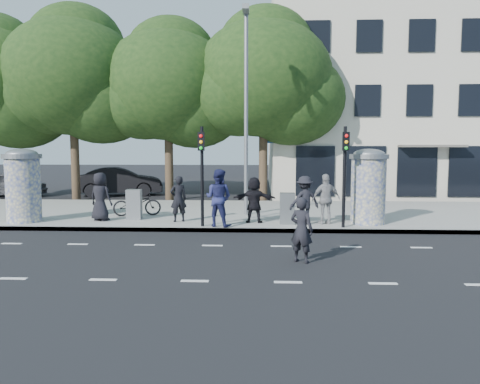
{
  "coord_description": "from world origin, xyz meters",
  "views": [
    {
      "loc": [
        1.43,
        -11.96,
        2.9
      ],
      "look_at": [
        0.71,
        3.5,
        1.37
      ],
      "focal_mm": 35.0,
      "sensor_mm": 36.0,
      "label": 1
    }
  ],
  "objects_px": {
    "traffic_pole_near": "(202,166)",
    "ped_b": "(178,199)",
    "ped_e": "(326,199)",
    "car_mid": "(119,182)",
    "cabinet_left": "(134,204)",
    "cabinet_right": "(287,208)",
    "ped_c": "(218,198)",
    "street_lamp": "(246,97)",
    "car_left": "(8,184)",
    "man_road": "(302,230)",
    "ped_f": "(254,200)",
    "ped_d": "(305,200)",
    "bicycle": "(137,204)",
    "traffic_pole_far": "(345,166)",
    "ad_column_right": "(368,185)",
    "ped_a": "(100,197)",
    "ad_column_left": "(23,184)"
  },
  "relations": [
    {
      "from": "traffic_pole_near",
      "to": "ped_e",
      "type": "height_order",
      "value": "traffic_pole_near"
    },
    {
      "from": "ad_column_right",
      "to": "ped_c",
      "type": "relative_size",
      "value": 1.35
    },
    {
      "from": "traffic_pole_near",
      "to": "ped_b",
      "type": "xyz_separation_m",
      "value": [
        -0.99,
        0.99,
        -1.25
      ]
    },
    {
      "from": "ped_e",
      "to": "car_mid",
      "type": "bearing_deg",
      "value": -58.93
    },
    {
      "from": "street_lamp",
      "to": "ped_b",
      "type": "xyz_separation_m",
      "value": [
        -2.39,
        -1.86,
        -3.81
      ]
    },
    {
      "from": "ad_column_right",
      "to": "man_road",
      "type": "distance_m",
      "value": 5.88
    },
    {
      "from": "ped_b",
      "to": "car_mid",
      "type": "bearing_deg",
      "value": -86.19
    },
    {
      "from": "ad_column_left",
      "to": "ped_f",
      "type": "height_order",
      "value": "ad_column_left"
    },
    {
      "from": "ped_b",
      "to": "car_mid",
      "type": "height_order",
      "value": "ped_b"
    },
    {
      "from": "ad_column_left",
      "to": "ped_b",
      "type": "xyz_separation_m",
      "value": [
        5.61,
        0.28,
        -0.55
      ]
    },
    {
      "from": "street_lamp",
      "to": "car_left",
      "type": "bearing_deg",
      "value": 151.63
    },
    {
      "from": "car_left",
      "to": "ad_column_left",
      "type": "bearing_deg",
      "value": -151.82
    },
    {
      "from": "ped_e",
      "to": "ped_f",
      "type": "height_order",
      "value": "ped_e"
    },
    {
      "from": "traffic_pole_near",
      "to": "ped_d",
      "type": "relative_size",
      "value": 1.99
    },
    {
      "from": "street_lamp",
      "to": "man_road",
      "type": "xyz_separation_m",
      "value": [
        1.63,
        -7.07,
        -3.97
      ]
    },
    {
      "from": "ped_d",
      "to": "car_left",
      "type": "xyz_separation_m",
      "value": [
        -16.05,
        9.76,
        -0.29
      ]
    },
    {
      "from": "bicycle",
      "to": "car_mid",
      "type": "bearing_deg",
      "value": 5.24
    },
    {
      "from": "street_lamp",
      "to": "cabinet_left",
      "type": "relative_size",
      "value": 7.11
    },
    {
      "from": "car_mid",
      "to": "street_lamp",
      "type": "bearing_deg",
      "value": -151.09
    },
    {
      "from": "ped_c",
      "to": "car_mid",
      "type": "height_order",
      "value": "ped_c"
    },
    {
      "from": "traffic_pole_far",
      "to": "ped_a",
      "type": "distance_m",
      "value": 8.84
    },
    {
      "from": "ad_column_left",
      "to": "car_mid",
      "type": "distance_m",
      "value": 10.55
    },
    {
      "from": "ad_column_right",
      "to": "man_road",
      "type": "relative_size",
      "value": 1.61
    },
    {
      "from": "cabinet_left",
      "to": "ad_column_left",
      "type": "bearing_deg",
      "value": -171.69
    },
    {
      "from": "ped_e",
      "to": "man_road",
      "type": "xyz_separation_m",
      "value": [
        -1.27,
        -4.94,
        -0.22
      ]
    },
    {
      "from": "ad_column_left",
      "to": "cabinet_right",
      "type": "height_order",
      "value": "ad_column_left"
    },
    {
      "from": "man_road",
      "to": "cabinet_left",
      "type": "distance_m",
      "value": 8.09
    },
    {
      "from": "ad_column_right",
      "to": "ped_b",
      "type": "height_order",
      "value": "ad_column_right"
    },
    {
      "from": "ped_d",
      "to": "ad_column_right",
      "type": "bearing_deg",
      "value": 167.45
    },
    {
      "from": "ad_column_right",
      "to": "ped_c",
      "type": "xyz_separation_m",
      "value": [
        -5.25,
        -0.85,
        -0.41
      ]
    },
    {
      "from": "ped_c",
      "to": "cabinet_right",
      "type": "distance_m",
      "value": 2.5
    },
    {
      "from": "ped_f",
      "to": "car_left",
      "type": "xyz_separation_m",
      "value": [
        -14.28,
        9.47,
        -0.27
      ]
    },
    {
      "from": "car_mid",
      "to": "ped_b",
      "type": "bearing_deg",
      "value": -166.23
    },
    {
      "from": "ad_column_right",
      "to": "ped_e",
      "type": "bearing_deg",
      "value": -172.38
    },
    {
      "from": "ad_column_right",
      "to": "cabinet_left",
      "type": "xyz_separation_m",
      "value": [
        -8.55,
        0.53,
        -0.83
      ]
    },
    {
      "from": "ped_c",
      "to": "cabinet_right",
      "type": "height_order",
      "value": "ped_c"
    },
    {
      "from": "ped_b",
      "to": "man_road",
      "type": "relative_size",
      "value": 1.02
    },
    {
      "from": "bicycle",
      "to": "traffic_pole_far",
      "type": "bearing_deg",
      "value": -122.83
    },
    {
      "from": "street_lamp",
      "to": "car_left",
      "type": "distance_m",
      "value": 16.34
    },
    {
      "from": "traffic_pole_near",
      "to": "cabinet_right",
      "type": "height_order",
      "value": "traffic_pole_near"
    },
    {
      "from": "ped_e",
      "to": "ped_f",
      "type": "bearing_deg",
      "value": -18.28
    },
    {
      "from": "ped_e",
      "to": "ped_b",
      "type": "bearing_deg",
      "value": -17.23
    },
    {
      "from": "ped_c",
      "to": "ped_f",
      "type": "distance_m",
      "value": 1.47
    },
    {
      "from": "ped_e",
      "to": "car_mid",
      "type": "relative_size",
      "value": 0.36
    },
    {
      "from": "ped_c",
      "to": "car_mid",
      "type": "bearing_deg",
      "value": -38.21
    },
    {
      "from": "ped_a",
      "to": "cabinet_right",
      "type": "relative_size",
      "value": 1.62
    },
    {
      "from": "ad_column_right",
      "to": "street_lamp",
      "type": "xyz_separation_m",
      "value": [
        -4.4,
        1.93,
        3.26
      ]
    },
    {
      "from": "bicycle",
      "to": "cabinet_left",
      "type": "xyz_separation_m",
      "value": [
        0.13,
        -0.9,
        0.08
      ]
    },
    {
      "from": "traffic_pole_far",
      "to": "ped_f",
      "type": "distance_m",
      "value": 3.41
    },
    {
      "from": "cabinet_left",
      "to": "cabinet_right",
      "type": "relative_size",
      "value": 1.02
    }
  ]
}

